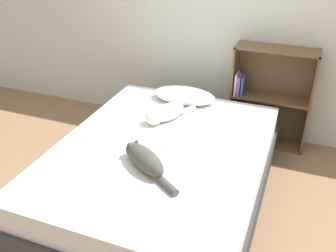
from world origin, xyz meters
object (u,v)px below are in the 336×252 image
bed (161,174)px  cat_dark (145,159)px  pillow (184,95)px  bookshelf (269,95)px  cat_light (164,113)px

bed → cat_dark: size_ratio=3.95×
pillow → bookshelf: (0.75, 0.47, -0.07)m
bed → pillow: 0.91m
bed → cat_dark: bearing=-89.0°
cat_light → pillow: bearing=-150.7°
cat_dark → bookshelf: bearing=-77.6°
bed → cat_light: 0.54m
pillow → cat_light: (-0.03, -0.44, 0.01)m
cat_light → cat_dark: (0.13, -0.70, 0.00)m
bed → bookshelf: bearing=63.6°
bed → cat_light: (-0.13, 0.40, 0.34)m
bed → pillow: bearing=96.7°
bed → cat_dark: cat_dark is taller
cat_dark → bed: bearing=-54.9°
cat_light → bookshelf: size_ratio=0.45×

